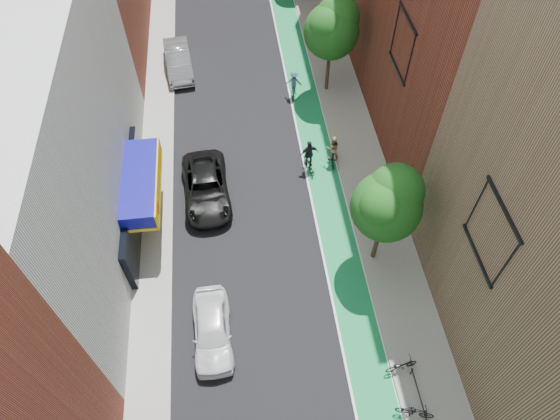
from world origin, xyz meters
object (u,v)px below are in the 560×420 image
object	(u,v)px
parked_car_silver	(178,61)
cyclist_lane_near	(332,152)
parked_car_white	(212,330)
cyclist_lane_mid	(309,158)
parked_car_black	(206,188)
cyclist_lane_far	(294,85)

from	to	relation	value
parked_car_silver	cyclist_lane_near	bearing A→B (deg)	-54.09
parked_car_white	cyclist_lane_mid	distance (m)	11.93
parked_car_black	cyclist_lane_near	xyz separation A→B (m)	(7.70, 1.82, 0.08)
parked_car_black	cyclist_lane_mid	bearing A→B (deg)	9.78
cyclist_lane_far	parked_car_black	bearing A→B (deg)	66.87
parked_car_black	cyclist_lane_far	xyz separation A→B (m)	(6.25, 8.37, 0.12)
parked_car_white	parked_car_black	distance (m)	8.76
cyclist_lane_near	parked_car_black	bearing A→B (deg)	16.75
parked_car_white	cyclist_lane_near	xyz separation A→B (m)	(7.70, 10.59, 0.10)
parked_car_black	parked_car_silver	world-z (taller)	parked_car_silver
parked_car_silver	cyclist_lane_near	distance (m)	13.95
parked_car_white	parked_car_black	size ratio (longest dim) A/B	0.80
parked_car_black	cyclist_lane_far	size ratio (longest dim) A/B	2.83
parked_car_white	parked_car_silver	distance (m)	21.05
parked_car_white	cyclist_lane_mid	bearing A→B (deg)	57.46
parked_car_silver	cyclist_lane_near	xyz separation A→B (m)	(9.30, -10.40, 0.03)
cyclist_lane_near	cyclist_lane_far	xyz separation A→B (m)	(-1.45, 6.55, 0.03)
cyclist_lane_near	cyclist_lane_mid	bearing A→B (deg)	18.07
parked_car_silver	cyclist_lane_mid	distance (m)	13.31
parked_car_white	cyclist_lane_far	world-z (taller)	cyclist_lane_far
cyclist_lane_mid	cyclist_lane_near	bearing A→B (deg)	-176.61
parked_car_silver	cyclist_lane_near	size ratio (longest dim) A/B	2.46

